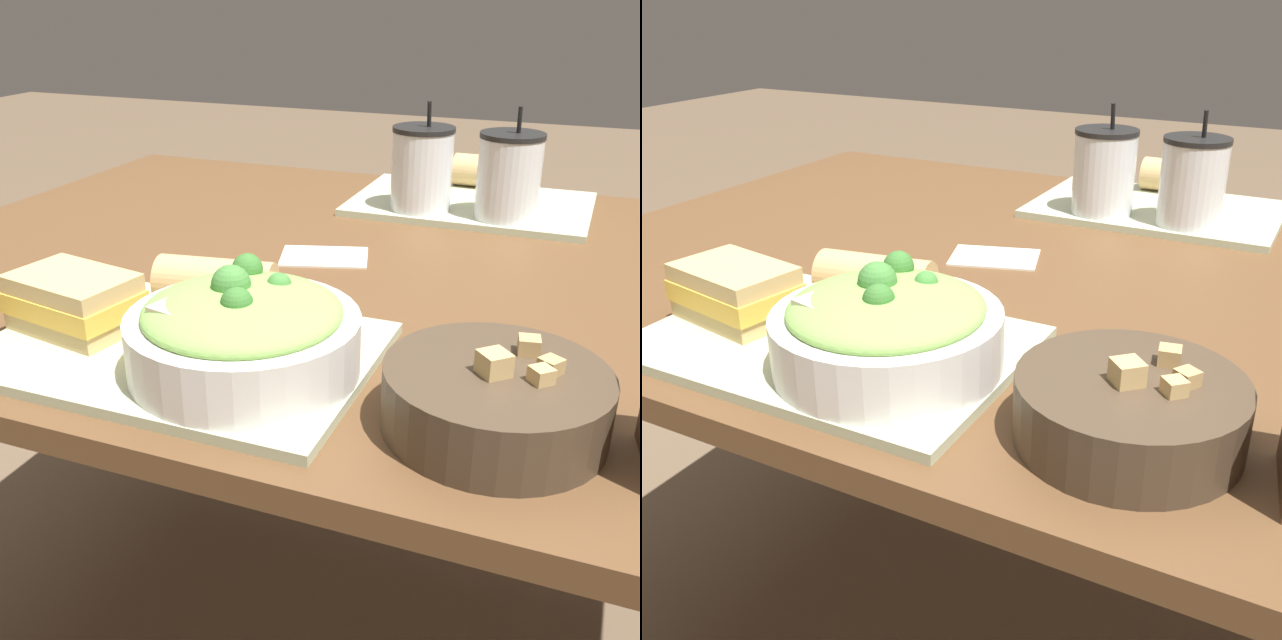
{
  "view_description": "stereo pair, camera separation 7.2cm",
  "coord_description": "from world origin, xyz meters",
  "views": [
    {
      "loc": [
        0.31,
        -0.97,
        1.14
      ],
      "look_at": [
        0.07,
        -0.36,
        0.84
      ],
      "focal_mm": 42.0,
      "sensor_mm": 36.0,
      "label": 1
    },
    {
      "loc": [
        0.38,
        -0.94,
        1.14
      ],
      "look_at": [
        0.07,
        -0.36,
        0.84
      ],
      "focal_mm": 42.0,
      "sensor_mm": 36.0,
      "label": 2
    }
  ],
  "objects": [
    {
      "name": "dining_table",
      "position": [
        0.0,
        0.0,
        0.68
      ],
      "size": [
        1.42,
        1.05,
        0.77
      ],
      "color": "brown",
      "rests_on": "ground_plane"
    },
    {
      "name": "tray_near",
      "position": [
        -0.1,
        -0.35,
        0.78
      ],
      "size": [
        0.41,
        0.29,
        0.01
      ],
      "color": "#B2BC99",
      "rests_on": "dining_table"
    },
    {
      "name": "tray_far",
      "position": [
        0.08,
        0.35,
        0.78
      ],
      "size": [
        0.41,
        0.29,
        0.01
      ],
      "color": "#B2BC99",
      "rests_on": "dining_table"
    },
    {
      "name": "salad_bowl",
      "position": [
        -0.01,
        -0.37,
        0.83
      ],
      "size": [
        0.23,
        0.23,
        0.11
      ],
      "color": "white",
      "rests_on": "tray_near"
    },
    {
      "name": "soup_bowl",
      "position": [
        0.24,
        -0.37,
        0.8
      ],
      "size": [
        0.2,
        0.2,
        0.08
      ],
      "color": "#473828",
      "rests_on": "dining_table"
    },
    {
      "name": "sandwich_near",
      "position": [
        -0.23,
        -0.35,
        0.82
      ],
      "size": [
        0.15,
        0.12,
        0.06
      ],
      "rotation": [
        0.0,
        0.0,
        -0.18
      ],
      "color": "tan",
      "rests_on": "tray_near"
    },
    {
      "name": "baguette_near",
      "position": [
        -0.11,
        -0.24,
        0.81
      ],
      "size": [
        0.15,
        0.08,
        0.06
      ],
      "rotation": [
        0.0,
        0.0,
        1.73
      ],
      "color": "tan",
      "rests_on": "tray_near"
    },
    {
      "name": "baguette_far",
      "position": [
        0.08,
        0.46,
        0.81
      ],
      "size": [
        0.11,
        0.06,
        0.06
      ],
      "rotation": [
        0.0,
        0.0,
        1.54
      ],
      "color": "tan",
      "rests_on": "tray_far"
    },
    {
      "name": "drink_cup_dark",
      "position": [
        0.01,
        0.26,
        0.85
      ],
      "size": [
        0.1,
        0.1,
        0.18
      ],
      "color": "silver",
      "rests_on": "tray_far"
    },
    {
      "name": "drink_cup_red",
      "position": [
        0.15,
        0.26,
        0.85
      ],
      "size": [
        0.1,
        0.1,
        0.18
      ],
      "color": "silver",
      "rests_on": "tray_far"
    },
    {
      "name": "napkin_folded",
      "position": [
        -0.07,
        -0.0,
        0.77
      ],
      "size": [
        0.15,
        0.12,
        0.0
      ],
      "color": "silver",
      "rests_on": "dining_table"
    }
  ]
}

